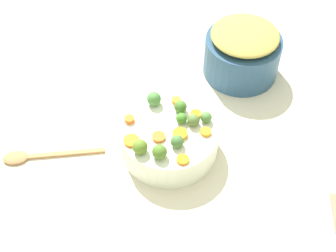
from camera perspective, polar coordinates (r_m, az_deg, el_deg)
name	(u,v)px	position (r m, az deg, el deg)	size (l,w,h in m)	color
tabletop	(168,144)	(1.26, 0.02, -2.17)	(2.40, 2.40, 0.02)	beige
serving_bowl_carrots	(168,139)	(1.21, 0.00, -1.59)	(0.25, 0.25, 0.08)	white
metal_pot	(242,56)	(1.41, 8.90, 8.34)	(0.22, 0.22, 0.12)	#2B5075
stuffing_mound	(245,35)	(1.36, 9.30, 10.79)	(0.19, 0.19, 0.03)	tan
carrot_slice_0	(206,132)	(1.16, 4.59, -0.73)	(0.03, 0.03, 0.01)	orange
carrot_slice_1	(131,141)	(1.15, -4.45, -1.78)	(0.04, 0.04, 0.01)	orange
carrot_slice_2	(129,119)	(1.19, -4.69, 0.80)	(0.03, 0.03, 0.01)	orange
carrot_slice_3	(183,160)	(1.11, 1.79, -4.08)	(0.03, 0.03, 0.01)	orange
carrot_slice_4	(159,137)	(1.15, -1.12, -1.33)	(0.03, 0.03, 0.01)	orange
carrot_slice_5	(176,101)	(1.23, 1.02, 3.07)	(0.02, 0.02, 0.01)	orange
carrot_slice_6	(180,134)	(1.16, 1.46, -0.97)	(0.04, 0.04, 0.01)	orange
carrot_slice_7	(196,114)	(1.20, 3.38, 1.46)	(0.03, 0.03, 0.01)	orange
brussels_sprout_0	(206,117)	(1.18, 4.64, 1.04)	(0.03, 0.03, 0.03)	#518340
brussels_sprout_1	(140,147)	(1.12, -3.41, -2.53)	(0.04, 0.04, 0.04)	olive
brussels_sprout_2	(160,152)	(1.11, -1.03, -3.15)	(0.04, 0.04, 0.04)	#4F7929
brussels_sprout_3	(181,118)	(1.18, 1.64, 0.93)	(0.03, 0.03, 0.03)	#43832B
brussels_sprout_4	(177,142)	(1.13, 1.12, -1.89)	(0.03, 0.03, 0.03)	#48773C
brussels_sprout_5	(154,99)	(1.21, -1.70, 3.30)	(0.04, 0.04, 0.04)	#4C8841
brussels_sprout_6	(193,120)	(1.17, 3.10, 0.71)	(0.03, 0.03, 0.03)	#5A7B3B
brussels_sprout_7	(180,107)	(1.20, 1.52, 2.34)	(0.03, 0.03, 0.03)	#477A2E
wooden_spoon	(34,156)	(1.27, -15.89, -3.53)	(0.26, 0.05, 0.01)	#B47F4E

